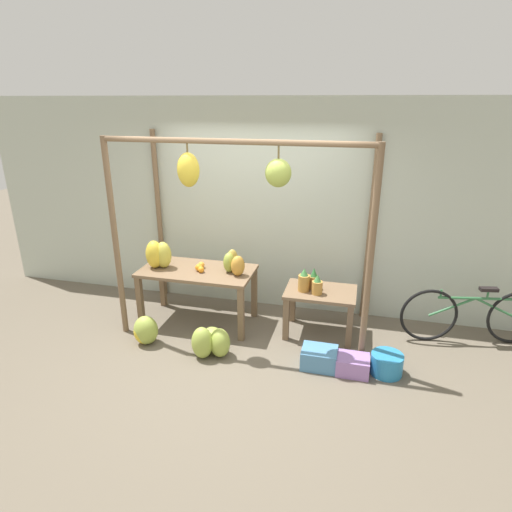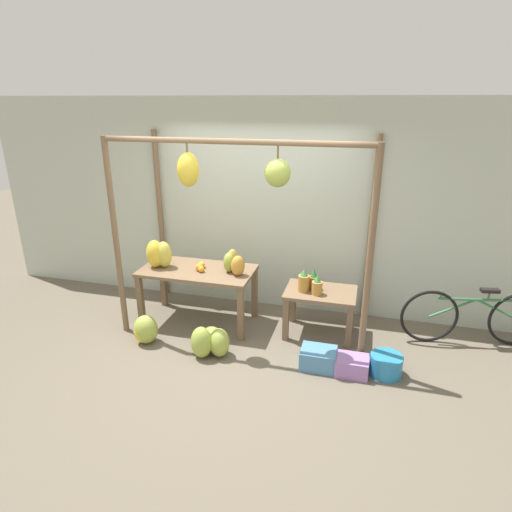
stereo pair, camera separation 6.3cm
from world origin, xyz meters
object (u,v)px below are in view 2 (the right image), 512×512
banana_pile_ground_left (146,330)px  blue_bucket (386,365)px  banana_pile_ground_right (211,341)px  parked_bicycle (474,317)px  fruit_crate_purple (352,366)px  banana_pile_on_table (159,254)px  orange_pile (200,267)px  papaya_pile (233,263)px  fruit_crate_white (318,358)px  pineapple_cluster (310,282)px

banana_pile_ground_left → blue_bucket: 2.77m
banana_pile_ground_left → banana_pile_ground_right: banana_pile_ground_right is taller
parked_bicycle → fruit_crate_purple: (-1.33, -0.98, -0.26)m
banana_pile_ground_right → banana_pile_ground_left: bearing=177.8°
banana_pile_ground_left → fruit_crate_purple: size_ratio=1.07×
banana_pile_on_table → orange_pile: banana_pile_on_table is taller
banana_pile_on_table → orange_pile: 0.56m
banana_pile_on_table → banana_pile_ground_left: size_ratio=1.13×
banana_pile_ground_left → papaya_pile: 1.32m
papaya_pile → blue_bucket: bearing=-17.6°
banana_pile_ground_left → parked_bicycle: bearing=14.7°
fruit_crate_white → banana_pile_ground_right: bearing=-177.0°
banana_pile_ground_left → papaya_pile: papaya_pile is taller
blue_bucket → fruit_crate_purple: blue_bucket is taller
banana_pile_ground_left → parked_bicycle: 3.88m
banana_pile_on_table → banana_pile_ground_left: (0.08, -0.62, -0.74)m
fruit_crate_white → blue_bucket: bearing=4.0°
blue_bucket → parked_bicycle: (0.98, 0.90, 0.24)m
blue_bucket → fruit_crate_purple: (-0.35, -0.08, -0.02)m
fruit_crate_white → papaya_pile: 1.53m
banana_pile_on_table → fruit_crate_purple: 2.69m
banana_pile_on_table → parked_bicycle: 3.88m
fruit_crate_white → parked_bicycle: bearing=29.4°
parked_bicycle → blue_bucket: bearing=-137.4°
pineapple_cluster → parked_bicycle: bearing=8.4°
banana_pile_on_table → banana_pile_ground_right: (0.92, -0.65, -0.74)m
fruit_crate_purple → banana_pile_ground_right: bearing=-178.8°
papaya_pile → fruit_crate_purple: (1.52, -0.68, -0.77)m
pineapple_cluster → papaya_pile: size_ratio=0.87×
pineapple_cluster → banana_pile_on_table: bearing=-177.4°
banana_pile_ground_left → blue_bucket: size_ratio=1.09×
papaya_pile → fruit_crate_purple: size_ratio=0.99×
banana_pile_on_table → banana_pile_ground_left: 0.96m
banana_pile_on_table → papaya_pile: size_ratio=1.22×
parked_bicycle → papaya_pile: size_ratio=4.87×
orange_pile → blue_bucket: (2.30, -0.56, -0.66)m
banana_pile_on_table → blue_bucket: size_ratio=1.23×
pineapple_cluster → fruit_crate_white: 0.92m
pineapple_cluster → banana_pile_ground_right: size_ratio=0.62×
pineapple_cluster → parked_bicycle: size_ratio=0.18×
banana_pile_ground_right → papaya_pile: size_ratio=1.41×
blue_bucket → parked_bicycle: parked_bicycle is taller
fruit_crate_white → papaya_pile: papaya_pile is taller
orange_pile → blue_bucket: 2.46m
banana_pile_ground_left → blue_bucket: banana_pile_ground_left is taller
pineapple_cluster → banana_pile_ground_left: pineapple_cluster is taller
papaya_pile → fruit_crate_purple: papaya_pile is taller
orange_pile → banana_pile_ground_right: size_ratio=0.46×
orange_pile → parked_bicycle: 3.33m
orange_pile → fruit_crate_purple: 2.16m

